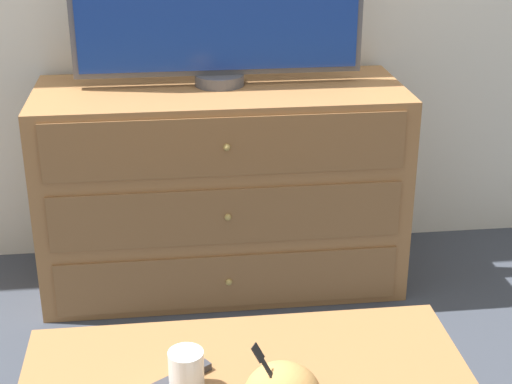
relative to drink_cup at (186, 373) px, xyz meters
The scene contains 4 objects.
ground_plane 1.63m from the drink_cup, 87.81° to the left, with size 12.00×12.00×0.00m, color #383D47.
dresser 1.28m from the drink_cup, 82.06° to the left, with size 1.33×0.55×0.77m.
drink_cup is the anchor object (origin of this frame).
remote_control 0.05m from the drink_cup, 119.49° to the left, with size 0.15×0.11×0.02m.
Camera 1 is at (-0.08, -3.01, 1.52)m, focal length 55.00 mm.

